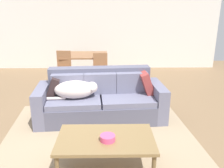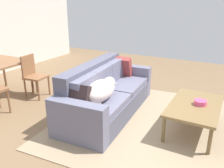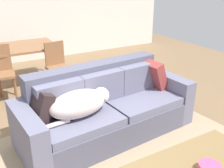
% 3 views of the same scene
% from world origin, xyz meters
% --- Properties ---
extents(ground_plane, '(10.00, 10.00, 0.00)m').
position_xyz_m(ground_plane, '(0.00, 0.00, 0.00)').
color(ground_plane, brown).
extents(area_rug, '(3.19, 3.02, 0.01)m').
position_xyz_m(area_rug, '(0.28, -0.63, 0.01)').
color(area_rug, tan).
rests_on(area_rug, ground).
extents(couch, '(2.34, 1.06, 0.90)m').
position_xyz_m(couch, '(0.28, 0.16, 0.34)').
color(couch, '#535366').
rests_on(couch, ground).
extents(dog_on_left_cushion, '(0.87, 0.42, 0.31)m').
position_xyz_m(dog_on_left_cushion, '(-0.14, -0.01, 0.61)').
color(dog_on_left_cushion, beige).
rests_on(dog_on_left_cushion, couch).
extents(throw_pillow_by_left_arm, '(0.30, 0.39, 0.39)m').
position_xyz_m(throw_pillow_by_left_arm, '(-0.57, 0.14, 0.61)').
color(throw_pillow_by_left_arm, '#2F2122').
rests_on(throw_pillow_by_left_arm, couch).
extents(throw_pillow_by_right_arm, '(0.31, 0.44, 0.44)m').
position_xyz_m(throw_pillow_by_right_arm, '(1.12, 0.27, 0.63)').
color(throw_pillow_by_right_arm, brown).
rests_on(throw_pillow_by_right_arm, couch).
extents(coffee_table, '(1.20, 0.71, 0.44)m').
position_xyz_m(coffee_table, '(0.39, -1.35, 0.40)').
color(coffee_table, olive).
rests_on(coffee_table, ground).
extents(bowl_on_coffee_table, '(0.18, 0.18, 0.07)m').
position_xyz_m(bowl_on_coffee_table, '(0.41, -1.41, 0.48)').
color(bowl_on_coffee_table, '#EA4C7F').
rests_on(bowl_on_coffee_table, coffee_table).
extents(dining_chair_near_right, '(0.44, 0.44, 0.87)m').
position_xyz_m(dining_chair_near_right, '(0.23, 1.87, 0.49)').
color(dining_chair_near_right, brown).
rests_on(dining_chair_near_right, ground).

